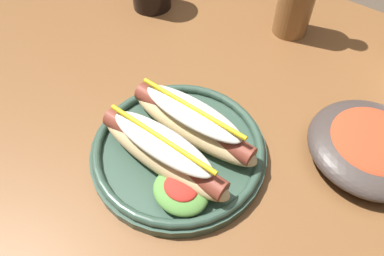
{
  "coord_description": "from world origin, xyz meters",
  "views": [
    {
      "loc": [
        0.17,
        -0.28,
        1.15
      ],
      "look_at": [
        -0.01,
        -0.04,
        0.77
      ],
      "focal_mm": 33.67,
      "sensor_mm": 36.0,
      "label": 1
    }
  ],
  "objects": [
    {
      "name": "dining_table",
      "position": [
        0.0,
        0.0,
        0.63
      ],
      "size": [
        1.13,
        0.86,
        0.74
      ],
      "color": "brown",
      "rests_on": "ground_plane"
    },
    {
      "name": "side_bowl",
      "position": [
        0.2,
        0.08,
        0.76
      ],
      "size": [
        0.16,
        0.16,
        0.05
      ],
      "color": "#423833",
      "rests_on": "dining_table"
    },
    {
      "name": "hot_dog_plate",
      "position": [
        -0.01,
        -0.07,
        0.77
      ],
      "size": [
        0.24,
        0.24,
        0.08
      ],
      "color": "#334C3D",
      "rests_on": "dining_table"
    }
  ]
}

